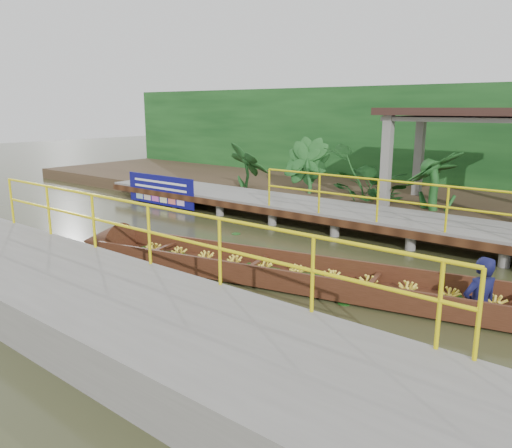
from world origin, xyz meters
The scene contains 9 objects.
ground centered at (0.00, 0.00, 0.00)m, with size 80.00×80.00×0.00m, color #33361B.
land_strip centered at (0.00, 7.50, 0.23)m, with size 30.00×8.00×0.45m, color #37291B.
far_dock centered at (0.02, 3.43, 0.48)m, with size 16.00×2.06×1.66m.
near_dock centered at (1.00, -4.20, 0.30)m, with size 18.00×2.40×1.73m.
pavilion centered at (3.00, 6.30, 2.82)m, with size 4.40×3.00×3.00m.
foliage_backdrop centered at (0.00, 10.00, 2.00)m, with size 30.00×0.80×4.00m, color #123B16.
vendor_boat centered at (2.78, -0.70, 0.22)m, with size 11.30×3.43×2.19m.
blue_banner centered at (-5.47, 2.48, 0.56)m, with size 3.15×0.04×0.98m.
tropical_plants centered at (2.25, 5.30, 1.37)m, with size 14.48×1.48×1.85m.
Camera 1 is at (7.21, -8.14, 3.21)m, focal length 35.00 mm.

